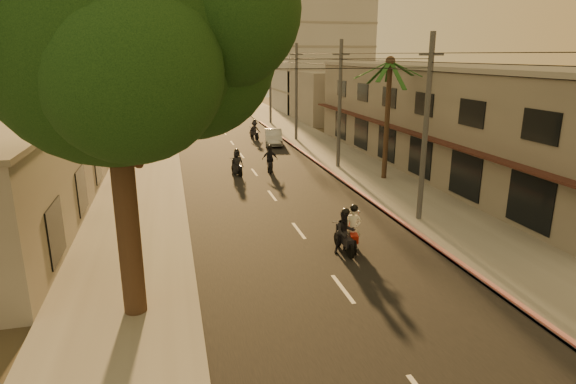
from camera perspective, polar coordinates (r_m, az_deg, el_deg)
name	(u,v)px	position (r m, az deg, el deg)	size (l,w,h in m)	color
ground	(365,318)	(15.83, 9.07, -14.54)	(160.00, 160.00, 0.00)	#383023
road	(254,172)	(33.90, -4.01, 2.34)	(10.00, 140.00, 0.02)	black
sidewalk_right	(354,166)	(35.89, 7.88, 3.08)	(5.00, 140.00, 0.12)	slate
sidewalk_left	(144,178)	(33.49, -16.75, 1.61)	(5.00, 140.00, 0.12)	slate
curb_stripe	(348,185)	(30.51, 7.12, 0.88)	(0.20, 60.00, 0.20)	red
shophouse_row	(452,118)	(36.45, 18.86, 8.31)	(8.80, 34.20, 7.30)	gray
left_building	(1,165)	(28.30, -30.87, 2.73)	(8.20, 24.20, 5.20)	gray
distant_tower	(321,10)	(72.05, 3.88, 20.74)	(12.10, 12.10, 28.00)	#B7B5B2
broadleaf_tree	(125,36)	(14.67, -18.79, 17.09)	(9.60, 8.70, 12.10)	black
palm_tree	(390,68)	(31.56, 11.99, 14.13)	(5.00, 5.00, 8.20)	black
utility_poles	(340,76)	(34.57, 6.24, 13.49)	(1.20, 48.26, 9.00)	#38383A
filler_right	(330,96)	(60.92, 5.04, 11.23)	(8.00, 14.00, 6.00)	gray
filler_left_near	(73,122)	(47.59, -24.16, 7.62)	(8.00, 14.00, 4.40)	gray
filler_left_far	(97,92)	(65.18, -21.65, 10.94)	(8.00, 14.00, 7.00)	gray
scooter_red	(353,229)	(20.58, 7.73, -4.37)	(0.97, 1.98, 1.98)	black
scooter_mid_a	(345,233)	(20.09, 6.75, -4.83)	(0.96, 2.00, 1.97)	black
scooter_mid_b	(270,160)	(33.79, -2.17, 3.82)	(1.17, 1.98, 1.95)	black
scooter_far_a	(237,163)	(33.09, -6.07, 3.41)	(1.10, 1.85, 1.84)	black
scooter_far_b	(255,130)	(47.31, -3.98, 7.31)	(1.46, 1.92, 1.91)	black
parked_car	(273,137)	(44.28, -1.74, 6.52)	(2.23, 4.52, 1.42)	#9FA2A7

